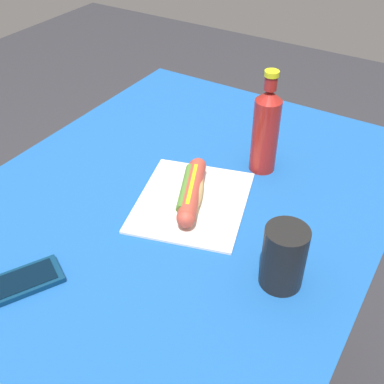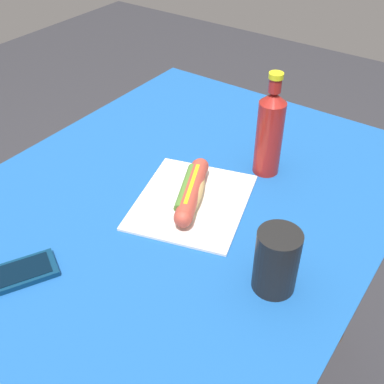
{
  "view_description": "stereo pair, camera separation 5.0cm",
  "coord_description": "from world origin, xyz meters",
  "px_view_note": "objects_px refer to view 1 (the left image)",
  "views": [
    {
      "loc": [
        -0.71,
        -0.47,
        1.46
      ],
      "look_at": [
        -0.01,
        -0.04,
        0.81
      ],
      "focal_mm": 44.57,
      "sensor_mm": 36.0,
      "label": 1
    },
    {
      "loc": [
        -0.69,
        -0.51,
        1.46
      ],
      "look_at": [
        -0.01,
        -0.04,
        0.81
      ],
      "focal_mm": 44.57,
      "sensor_mm": 36.0,
      "label": 2
    }
  ],
  "objects_px": {
    "soda_bottle": "(266,129)",
    "drinking_cup": "(284,257)",
    "hot_dog": "(192,191)",
    "cell_phone": "(24,281)"
  },
  "relations": [
    {
      "from": "hot_dog",
      "to": "cell_phone",
      "type": "xyz_separation_m",
      "value": [
        -0.36,
        0.14,
        -0.03
      ]
    },
    {
      "from": "soda_bottle",
      "to": "drinking_cup",
      "type": "distance_m",
      "value": 0.37
    },
    {
      "from": "hot_dog",
      "to": "cell_phone",
      "type": "bearing_deg",
      "value": 159.02
    },
    {
      "from": "soda_bottle",
      "to": "cell_phone",
      "type": "bearing_deg",
      "value": 159.21
    },
    {
      "from": "cell_phone",
      "to": "soda_bottle",
      "type": "height_order",
      "value": "soda_bottle"
    },
    {
      "from": "hot_dog",
      "to": "drinking_cup",
      "type": "bearing_deg",
      "value": -112.96
    },
    {
      "from": "hot_dog",
      "to": "cell_phone",
      "type": "distance_m",
      "value": 0.39
    },
    {
      "from": "soda_bottle",
      "to": "hot_dog",
      "type": "bearing_deg",
      "value": 159.56
    },
    {
      "from": "soda_bottle",
      "to": "drinking_cup",
      "type": "height_order",
      "value": "soda_bottle"
    },
    {
      "from": "cell_phone",
      "to": "drinking_cup",
      "type": "distance_m",
      "value": 0.48
    }
  ]
}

